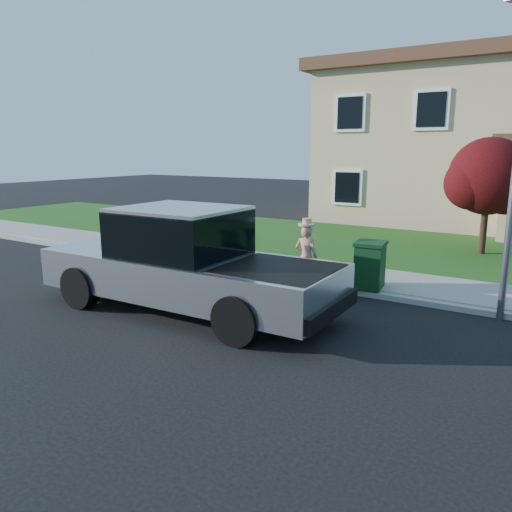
{
  "coord_description": "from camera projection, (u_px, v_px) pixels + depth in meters",
  "views": [
    {
      "loc": [
        5.73,
        -7.32,
        3.17
      ],
      "look_at": [
        0.85,
        0.43,
        1.2
      ],
      "focal_mm": 35.0,
      "sensor_mm": 36.0,
      "label": 1
    }
  ],
  "objects": [
    {
      "name": "ground",
      "position": [
        207.0,
        315.0,
        9.71
      ],
      "size": [
        80.0,
        80.0,
        0.0
      ],
      "primitive_type": "plane",
      "color": "black",
      "rests_on": "ground"
    },
    {
      "name": "curb",
      "position": [
        318.0,
        286.0,
        11.57
      ],
      "size": [
        40.0,
        0.2,
        0.12
      ],
      "primitive_type": "cube",
      "color": "gray",
      "rests_on": "ground"
    },
    {
      "name": "sidewalk",
      "position": [
        337.0,
        275.0,
        12.48
      ],
      "size": [
        40.0,
        2.0,
        0.15
      ],
      "primitive_type": "cube",
      "color": "gray",
      "rests_on": "ground"
    },
    {
      "name": "lawn",
      "position": [
        392.0,
        247.0,
        16.21
      ],
      "size": [
        40.0,
        7.0,
        0.1
      ],
      "primitive_type": "cube",
      "color": "#164112",
      "rests_on": "ground"
    },
    {
      "name": "house",
      "position": [
        458.0,
        149.0,
        21.91
      ],
      "size": [
        14.0,
        11.3,
        6.85
      ],
      "color": "tan",
      "rests_on": "ground"
    },
    {
      "name": "pickup_truck",
      "position": [
        186.0,
        263.0,
        9.81
      ],
      "size": [
        6.32,
        2.44,
        2.06
      ],
      "rotation": [
        0.0,
        0.0,
        0.02
      ],
      "color": "black",
      "rests_on": "ground"
    },
    {
      "name": "woman",
      "position": [
        306.0,
        257.0,
        11.26
      ],
      "size": [
        0.55,
        0.4,
        1.66
      ],
      "rotation": [
        0.0,
        0.0,
        3.15
      ],
      "color": "tan",
      "rests_on": "ground"
    },
    {
      "name": "ornamental_tree",
      "position": [
        490.0,
        180.0,
        14.49
      ],
      "size": [
        2.49,
        2.25,
        3.42
      ],
      "color": "black",
      "rests_on": "lawn"
    },
    {
      "name": "trash_bin",
      "position": [
        370.0,
        264.0,
        11.01
      ],
      "size": [
        0.72,
        0.8,
        1.03
      ],
      "rotation": [
        0.0,
        0.0,
        0.13
      ],
      "color": "black",
      "rests_on": "sidewalk"
    }
  ]
}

